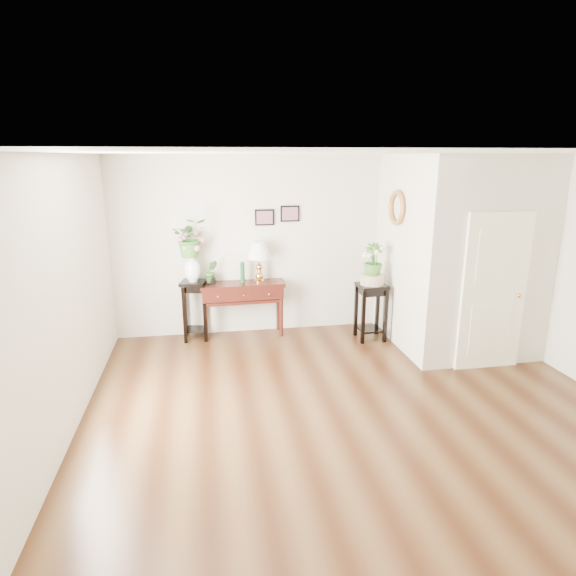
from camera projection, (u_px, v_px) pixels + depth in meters
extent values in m
cube|color=#52361C|center=(354.00, 409.00, 5.46)|extent=(6.00, 5.50, 0.02)
cube|color=white|center=(364.00, 153.00, 4.72)|extent=(6.00, 5.50, 0.02)
cube|color=silver|center=(305.00, 245.00, 7.70)|extent=(6.00, 0.02, 2.80)
cube|color=silver|center=(526.00, 431.00, 2.48)|extent=(6.00, 0.02, 2.80)
cube|color=silver|center=(57.00, 305.00, 4.58)|extent=(0.02, 5.50, 2.80)
cube|color=silver|center=(457.00, 252.00, 7.12)|extent=(1.80, 1.95, 2.80)
cube|color=white|center=(494.00, 293.00, 6.27)|extent=(0.90, 0.05, 2.10)
cube|color=black|center=(265.00, 217.00, 7.45)|extent=(0.30, 0.02, 0.25)
cube|color=black|center=(290.00, 214.00, 7.51)|extent=(0.30, 0.02, 0.25)
torus|color=#BD7528|center=(397.00, 208.00, 6.91)|extent=(0.07, 0.51, 0.51)
cube|color=black|center=(243.00, 309.00, 7.60)|extent=(1.31, 0.47, 0.87)
cube|color=tan|center=(259.00, 260.00, 7.44)|extent=(0.47, 0.47, 0.64)
cylinder|color=#114D20|center=(242.00, 272.00, 7.44)|extent=(0.08, 0.08, 0.33)
imported|color=#3A762B|center=(211.00, 273.00, 7.36)|extent=(0.20, 0.17, 0.36)
cube|color=black|center=(195.00, 310.00, 7.43)|extent=(0.43, 0.43, 0.93)
imported|color=#3A762B|center=(191.00, 236.00, 7.12)|extent=(0.55, 0.48, 0.59)
cube|color=black|center=(371.00, 312.00, 7.44)|extent=(0.43, 0.43, 0.88)
cylinder|color=beige|center=(372.00, 279.00, 7.30)|extent=(0.41, 0.41, 0.16)
imported|color=#3A762B|center=(373.00, 260.00, 7.23)|extent=(0.37, 0.37, 0.51)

